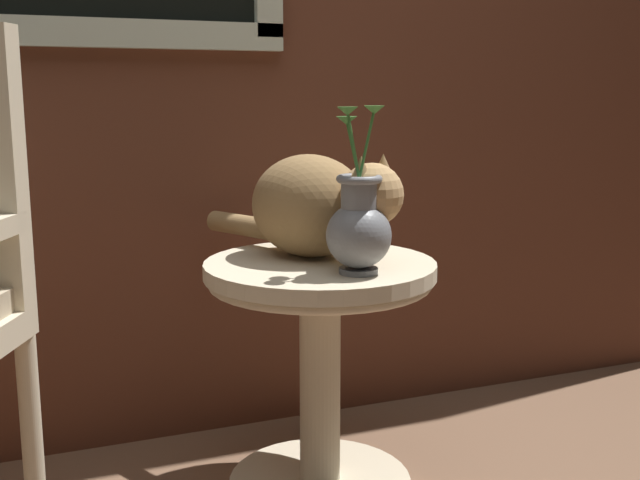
{
  "coord_description": "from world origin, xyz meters",
  "views": [
    {
      "loc": [
        -0.37,
        -1.4,
        0.94
      ],
      "look_at": [
        0.27,
        0.22,
        0.61
      ],
      "focal_mm": 43.87,
      "sensor_mm": 36.0,
      "label": 1
    }
  ],
  "objects": [
    {
      "name": "pewter_vase_with_ivy",
      "position": [
        0.3,
        0.08,
        0.67
      ],
      "size": [
        0.14,
        0.14,
        0.35
      ],
      "color": "slate",
      "rests_on": "wicker_side_table"
    },
    {
      "name": "wicker_side_table",
      "position": [
        0.27,
        0.22,
        0.38
      ],
      "size": [
        0.53,
        0.53,
        0.56
      ],
      "color": "beige",
      "rests_on": "ground_plane"
    },
    {
      "name": "cat",
      "position": [
        0.27,
        0.26,
        0.68
      ],
      "size": [
        0.35,
        0.55,
        0.25
      ],
      "color": "olive",
      "rests_on": "wicker_side_table"
    }
  ]
}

